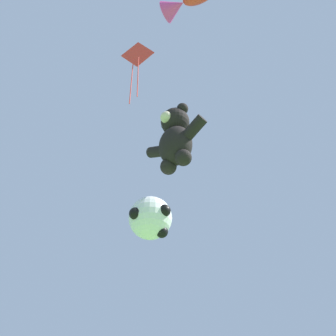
{
  "coord_description": "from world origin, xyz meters",
  "views": [
    {
      "loc": [
        3.58,
        0.36,
        1.73
      ],
      "look_at": [
        -0.88,
        4.84,
        6.53
      ],
      "focal_mm": 40.0,
      "sensor_mm": 36.0,
      "label": 1
    }
  ],
  "objects_px": {
    "diamond_kite": "(137,59)",
    "teddy_bear_kite": "(175,138)",
    "fish_kite_crimson": "(187,1)",
    "soccer_ball_kite": "(151,218)"
  },
  "relations": [
    {
      "from": "teddy_bear_kite",
      "to": "diamond_kite",
      "type": "height_order",
      "value": "diamond_kite"
    },
    {
      "from": "teddy_bear_kite",
      "to": "soccer_ball_kite",
      "type": "bearing_deg",
      "value": 175.23
    },
    {
      "from": "teddy_bear_kite",
      "to": "fish_kite_crimson",
      "type": "height_order",
      "value": "fish_kite_crimson"
    },
    {
      "from": "teddy_bear_kite",
      "to": "soccer_ball_kite",
      "type": "xyz_separation_m",
      "value": [
        -0.81,
        0.07,
        -1.71
      ]
    },
    {
      "from": "teddy_bear_kite",
      "to": "fish_kite_crimson",
      "type": "distance_m",
      "value": 3.45
    },
    {
      "from": "diamond_kite",
      "to": "soccer_ball_kite",
      "type": "bearing_deg",
      "value": -0.3
    },
    {
      "from": "teddy_bear_kite",
      "to": "diamond_kite",
      "type": "xyz_separation_m",
      "value": [
        -1.74,
        0.07,
        4.6
      ]
    },
    {
      "from": "diamond_kite",
      "to": "teddy_bear_kite",
      "type": "bearing_deg",
      "value": -2.4
    },
    {
      "from": "soccer_ball_kite",
      "to": "diamond_kite",
      "type": "bearing_deg",
      "value": 179.7
    },
    {
      "from": "soccer_ball_kite",
      "to": "diamond_kite",
      "type": "distance_m",
      "value": 6.38
    }
  ]
}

